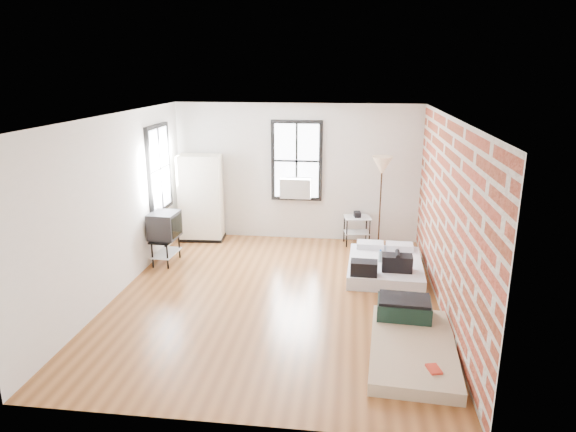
# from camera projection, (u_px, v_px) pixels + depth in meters

# --- Properties ---
(ground) EXTENTS (6.00, 6.00, 0.00)m
(ground) POSITION_uv_depth(u_px,v_px,m) (276.00, 297.00, 8.03)
(ground) COLOR brown
(ground) RESTS_ON ground
(room_shell) EXTENTS (5.02, 6.02, 2.80)m
(room_shell) POSITION_uv_depth(u_px,v_px,m) (293.00, 185.00, 7.87)
(room_shell) COLOR silver
(room_shell) RESTS_ON ground
(mattress_main) EXTENTS (1.32, 1.75, 0.55)m
(mattress_main) POSITION_uv_depth(u_px,v_px,m) (385.00, 266.00, 8.93)
(mattress_main) COLOR silver
(mattress_main) RESTS_ON ground
(mattress_bare) EXTENTS (1.17, 2.03, 0.42)m
(mattress_bare) POSITION_uv_depth(u_px,v_px,m) (411.00, 338.00, 6.57)
(mattress_bare) COLOR tan
(mattress_bare) RESTS_ON ground
(wardrobe) EXTENTS (0.93, 0.58, 1.78)m
(wardrobe) POSITION_uv_depth(u_px,v_px,m) (201.00, 198.00, 10.55)
(wardrobe) COLOR black
(wardrobe) RESTS_ON ground
(side_table) EXTENTS (0.58, 0.49, 0.69)m
(side_table) POSITION_uv_depth(u_px,v_px,m) (357.00, 222.00, 10.35)
(side_table) COLOR black
(side_table) RESTS_ON ground
(floor_lamp) EXTENTS (0.39, 0.39, 1.82)m
(floor_lamp) POSITION_uv_depth(u_px,v_px,m) (382.00, 170.00, 9.92)
(floor_lamp) COLOR black
(floor_lamp) RESTS_ON ground
(tv_stand) EXTENTS (0.50, 0.70, 0.96)m
(tv_stand) POSITION_uv_depth(u_px,v_px,m) (165.00, 227.00, 9.29)
(tv_stand) COLOR black
(tv_stand) RESTS_ON ground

